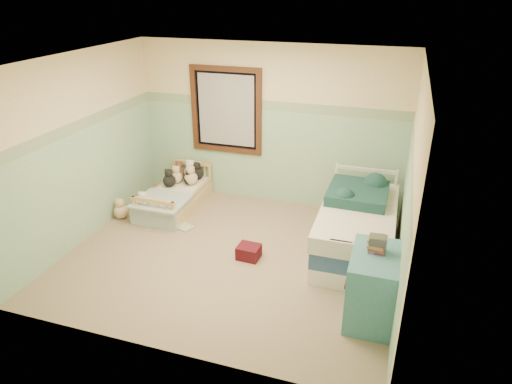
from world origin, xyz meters
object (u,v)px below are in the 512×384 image
(dresser, at_px, (372,287))
(floor_book, at_px, (185,227))
(twin_bed_frame, at_px, (355,245))
(plush_floor_cream, at_px, (144,206))
(red_pillow, at_px, (249,252))
(toddler_bed_frame, at_px, (176,202))
(plush_floor_tan, at_px, (121,212))

(dresser, relative_size, floor_book, 3.14)
(twin_bed_frame, bearing_deg, plush_floor_cream, 177.34)
(floor_book, bearing_deg, red_pillow, -0.71)
(toddler_bed_frame, bearing_deg, plush_floor_cream, -138.93)
(toddler_bed_frame, bearing_deg, plush_floor_tan, -137.33)
(plush_floor_cream, distance_m, plush_floor_tan, 0.36)
(toddler_bed_frame, relative_size, red_pillow, 4.90)
(floor_book, bearing_deg, twin_bed_frame, 23.45)
(plush_floor_tan, height_order, red_pillow, plush_floor_tan)
(toddler_bed_frame, bearing_deg, twin_bed_frame, -9.41)
(plush_floor_cream, bearing_deg, toddler_bed_frame, 41.07)
(plush_floor_cream, xyz_separation_m, dresser, (3.55, -1.40, 0.27))
(plush_floor_tan, relative_size, twin_bed_frame, 0.12)
(toddler_bed_frame, distance_m, red_pillow, 1.88)
(red_pillow, distance_m, floor_book, 1.24)
(dresser, height_order, red_pillow, dresser)
(plush_floor_tan, xyz_separation_m, floor_book, (1.05, 0.01, -0.10))
(plush_floor_cream, relative_size, twin_bed_frame, 0.14)
(toddler_bed_frame, distance_m, plush_floor_cream, 0.50)
(twin_bed_frame, distance_m, red_pillow, 1.41)
(toddler_bed_frame, distance_m, plush_floor_tan, 0.85)
(toddler_bed_frame, xyz_separation_m, twin_bed_frame, (2.87, -0.48, 0.02))
(toddler_bed_frame, distance_m, twin_bed_frame, 2.91)
(dresser, distance_m, red_pillow, 1.77)
(toddler_bed_frame, distance_m, floor_book, 0.71)
(toddler_bed_frame, bearing_deg, dresser, -28.53)
(plush_floor_cream, bearing_deg, dresser, -21.53)
(plush_floor_cream, bearing_deg, red_pillow, -19.93)
(dresser, height_order, floor_book, dresser)
(red_pillow, bearing_deg, twin_bed_frame, 23.16)
(floor_book, bearing_deg, plush_floor_cream, -175.33)
(plush_floor_tan, distance_m, red_pillow, 2.25)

